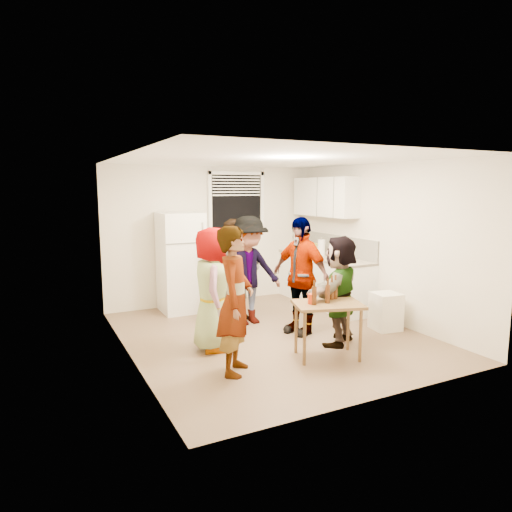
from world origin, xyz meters
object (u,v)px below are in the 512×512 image
serving_table (327,357)px  guest_back_right (249,323)px  guest_grey (213,349)px  guest_back_left (237,319)px  refrigerator (181,262)px  beer_bottle_counter (333,259)px  kettle (312,254)px  blue_cup (338,263)px  guest_black (299,332)px  trash_bin (386,313)px  guest_orange (338,343)px  beer_bottle_table (314,305)px  guest_stripe (236,372)px  wine_bottle (305,251)px  red_cup (311,304)px

serving_table → guest_back_right: 1.77m
guest_grey → guest_back_left: size_ratio=0.99×
refrigerator → guest_grey: bearing=-96.0°
beer_bottle_counter → guest_back_right: size_ratio=0.14×
kettle → beer_bottle_counter: 0.73m
kettle → blue_cup: (-0.21, -1.07, 0.00)m
guest_black → kettle: bearing=124.1°
blue_cup → guest_black: size_ratio=0.06×
trash_bin → guest_back_right: size_ratio=0.33×
guest_back_left → guest_black: bearing=-26.8°
guest_back_right → guest_orange: guest_back_right is taller
guest_back_left → guest_orange: bearing=-29.4°
kettle → guest_orange: size_ratio=0.17×
trash_bin → beer_bottle_table: 1.80m
guest_stripe → guest_back_right: bearing=5.1°
beer_bottle_counter → guest_grey: (-2.56, -0.89, -0.90)m
kettle → guest_black: (-1.22, -1.54, -0.90)m
guest_stripe → guest_orange: guest_orange is taller
refrigerator → guest_stripe: size_ratio=1.00×
refrigerator → guest_grey: refrigerator is taller
beer_bottle_counter → guest_black: size_ratio=0.14×
beer_bottle_counter → serving_table: size_ratio=0.29×
refrigerator → trash_bin: (2.41, -2.40, -0.60)m
serving_table → guest_orange: (0.45, 0.37, 0.00)m
wine_bottle → beer_bottle_counter: 1.12m
blue_cup → guest_black: 1.43m
wine_bottle → blue_cup: bearing=-102.1°
beer_bottle_table → trash_bin: bearing=17.9°
refrigerator → guest_back_right: bearing=-59.4°
trash_bin → guest_back_left: size_ratio=0.34×
beer_bottle_counter → serving_table: 2.46m
refrigerator → beer_bottle_counter: size_ratio=7.09×
kettle → wine_bottle: size_ratio=0.90×
guest_stripe → guest_black: bearing=-22.3°
wine_bottle → beer_bottle_table: size_ratio=1.23×
beer_bottle_counter → guest_stripe: beer_bottle_counter is taller
wine_bottle → guest_orange: 2.92m
beer_bottle_counter → wine_bottle: bearing=82.3°
guest_back_right → refrigerator: bearing=117.7°
guest_grey → guest_black: size_ratio=0.95×
guest_grey → serving_table: bearing=-109.4°
wine_bottle → guest_stripe: (-2.76, -2.83, -0.90)m
red_cup → guest_stripe: size_ratio=0.07×
serving_table → guest_black: bearing=77.6°
beer_bottle_counter → trash_bin: bearing=-87.1°
beer_bottle_counter → guest_back_left: size_ratio=0.15×
beer_bottle_counter → trash_bin: size_ratio=0.43×
wine_bottle → guest_back_left: size_ratio=0.17×
guest_back_left → guest_black: (0.54, -1.05, 0.00)m
red_cup → guest_back_left: (-0.11, 1.99, -0.70)m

